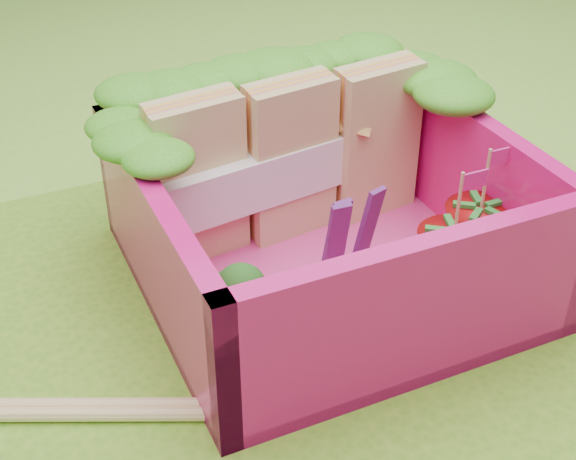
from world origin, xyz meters
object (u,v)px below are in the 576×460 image
(broccoli, at_px, (236,306))
(strawberry_right, at_px, (477,237))
(strawberry_left, at_px, (450,263))
(bento_box, at_px, (324,215))
(sandwich_stack, at_px, (292,159))

(broccoli, xyz_separation_m, strawberry_right, (0.96, 0.06, -0.05))
(broccoli, bearing_deg, strawberry_left, -1.99)
(strawberry_left, relative_size, strawberry_right, 0.99)
(bento_box, bearing_deg, strawberry_left, -45.12)
(sandwich_stack, distance_m, broccoli, 0.76)
(sandwich_stack, distance_m, strawberry_left, 0.72)
(sandwich_stack, xyz_separation_m, strawberry_right, (0.49, -0.53, -0.17))
(strawberry_right, bearing_deg, broccoli, -176.34)
(sandwich_stack, height_order, broccoli, sandwich_stack)
(strawberry_right, bearing_deg, sandwich_stack, 132.96)
(bento_box, distance_m, broccoli, 0.55)
(bento_box, distance_m, sandwich_stack, 0.30)
(bento_box, height_order, sandwich_stack, sandwich_stack)
(broccoli, distance_m, strawberry_left, 0.79)
(strawberry_left, xyz_separation_m, strawberry_right, (0.17, 0.09, 0.00))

